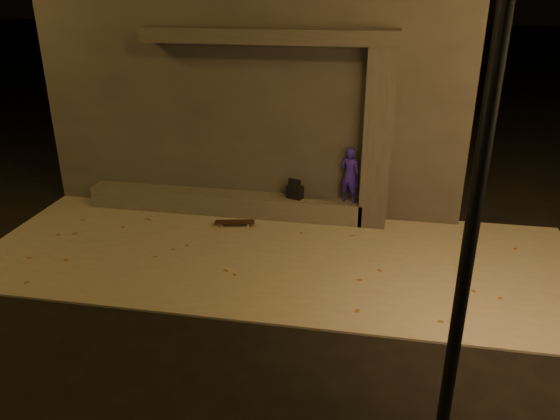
% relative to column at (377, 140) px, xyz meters
% --- Properties ---
extents(ground, '(120.00, 120.00, 0.00)m').
position_rel_column_xyz_m(ground, '(-1.70, -3.75, -1.84)').
color(ground, black).
rests_on(ground, ground).
extents(sidewalk, '(11.00, 4.40, 0.04)m').
position_rel_column_xyz_m(sidewalk, '(-1.70, -1.75, -1.82)').
color(sidewalk, slate).
rests_on(sidewalk, ground).
extents(building, '(9.00, 5.10, 5.22)m').
position_rel_column_xyz_m(building, '(-2.70, 2.74, 0.77)').
color(building, '#373432').
rests_on(building, ground).
extents(ledge, '(6.00, 0.55, 0.45)m').
position_rel_column_xyz_m(ledge, '(-3.20, 0.00, -1.58)').
color(ledge, '#494742').
rests_on(ledge, sidewalk).
extents(column, '(0.55, 0.55, 3.60)m').
position_rel_column_xyz_m(column, '(0.00, 0.00, 0.00)').
color(column, '#373432').
rests_on(column, sidewalk).
extents(canopy, '(5.00, 0.70, 0.28)m').
position_rel_column_xyz_m(canopy, '(-2.20, 0.05, 1.94)').
color(canopy, '#373432').
rests_on(canopy, column).
extents(skateboarder, '(0.50, 0.41, 1.18)m').
position_rel_column_xyz_m(skateboarder, '(-0.50, 0.00, -0.76)').
color(skateboarder, '#281799').
rests_on(skateboarder, ledge).
extents(backpack, '(0.37, 0.31, 0.45)m').
position_rel_column_xyz_m(backpack, '(-1.63, 0.00, -1.19)').
color(backpack, black).
rests_on(backpack, ledge).
extents(skateboard, '(0.84, 0.37, 0.09)m').
position_rel_column_xyz_m(skateboard, '(-2.79, -0.65, -1.73)').
color(skateboard, black).
rests_on(skateboard, sidewalk).
extents(street_lamp_0, '(0.36, 0.36, 7.43)m').
position_rel_column_xyz_m(street_lamp_0, '(0.94, -5.74, 2.36)').
color(street_lamp_0, black).
rests_on(street_lamp_0, ground).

